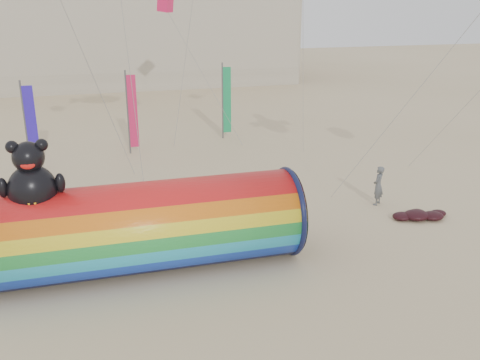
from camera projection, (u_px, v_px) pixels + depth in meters
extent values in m
plane|color=#CCB58C|center=(238.00, 252.00, 20.72)|extent=(160.00, 160.00, 0.00)
cylinder|color=red|center=(144.00, 227.00, 18.97)|extent=(11.13, 3.25, 3.25)
torus|color=#0F1438|center=(288.00, 211.00, 20.38)|extent=(0.22, 3.40, 3.40)
cylinder|color=black|center=(291.00, 211.00, 20.41)|extent=(0.06, 3.21, 3.21)
ellipsoid|color=black|center=(33.00, 190.00, 17.48)|extent=(1.59, 1.42, 1.67)
ellipsoid|color=yellow|center=(32.00, 198.00, 17.05)|extent=(0.82, 0.36, 0.71)
sphere|color=black|center=(28.00, 157.00, 17.12)|extent=(1.02, 1.02, 1.02)
sphere|color=black|center=(12.00, 147.00, 16.88)|extent=(0.41, 0.41, 0.41)
sphere|color=black|center=(42.00, 145.00, 17.11)|extent=(0.41, 0.41, 0.41)
ellipsoid|color=red|center=(28.00, 165.00, 16.78)|extent=(0.45, 0.16, 0.29)
ellipsoid|color=black|center=(3.00, 188.00, 17.11)|extent=(0.33, 0.33, 0.67)
ellipsoid|color=black|center=(60.00, 183.00, 17.56)|extent=(0.33, 0.33, 0.67)
imported|color=#515558|center=(378.00, 186.00, 25.16)|extent=(0.81, 0.79, 1.88)
ellipsoid|color=#3A0A11|center=(416.00, 215.00, 23.66)|extent=(1.17, 0.99, 0.41)
ellipsoid|color=#3A0A11|center=(433.00, 216.00, 23.67)|extent=(0.99, 0.84, 0.34)
ellipsoid|color=#3A0A11|center=(402.00, 216.00, 23.65)|extent=(0.91, 0.77, 0.32)
ellipsoid|color=#3A0A11|center=(417.00, 213.00, 24.12)|extent=(0.78, 0.66, 0.27)
ellipsoid|color=#3A0A11|center=(438.00, 213.00, 24.09)|extent=(0.73, 0.62, 0.25)
cylinder|color=#59595E|center=(26.00, 128.00, 29.02)|extent=(0.10, 0.10, 5.20)
cube|color=#2E19BD|center=(32.00, 127.00, 29.08)|extent=(0.56, 0.06, 4.50)
cylinder|color=#59595E|center=(128.00, 113.00, 32.92)|extent=(0.10, 0.10, 5.20)
cube|color=#D11D52|center=(133.00, 112.00, 32.98)|extent=(0.56, 0.06, 4.50)
cylinder|color=#59595E|center=(223.00, 101.00, 36.54)|extent=(0.10, 0.10, 5.20)
cube|color=#168F51|center=(227.00, 100.00, 36.61)|extent=(0.56, 0.06, 4.50)
cube|color=#E21952|center=(165.00, 2.00, 29.35)|extent=(0.65, 0.65, 1.04)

